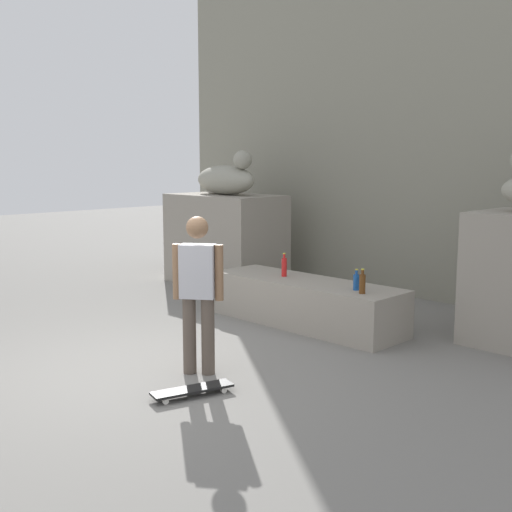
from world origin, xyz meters
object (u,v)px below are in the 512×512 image
Objects in this scene: statue_reclining_left at (226,179)px; skateboard at (192,390)px; bottle_brown at (362,283)px; skater at (198,288)px; bottle_blue at (356,282)px; bottle_red at (284,267)px.

statue_reclining_left is 5.87m from skateboard.
bottle_brown is at bearing -10.52° from statue_reclining_left.
skater is 2.23m from bottle_brown.
bottle_blue is (0.35, 2.27, -0.19)m from skater.
bottle_red reaches higher than skateboard.
statue_reclining_left is 5.41× the size of bottle_brown.
bottle_red is (-1.28, 0.06, 0.03)m from bottle_blue.
bottle_brown reaches higher than bottle_blue.
skater reaches higher than skateboard.
statue_reclining_left is at bearing -81.73° from skater.
bottle_blue is 0.87× the size of bottle_brown.
bottle_red is (2.50, -1.18, -1.15)m from statue_reclining_left.
bottle_blue is at bearing -134.89° from skater.
skateboard is at bearing -37.23° from statue_reclining_left.
statue_reclining_left is 4.15m from bottle_blue.
skater is at bearing -119.38° from skateboard.
skateboard is 2.83m from bottle_blue.
skater is 1.08m from skateboard.
bottle_blue is 1.29m from bottle_red.
statue_reclining_left is at bearing 161.94° from bottle_blue.
skateboard is (0.47, -0.47, -0.86)m from skater.
bottle_blue is 0.22m from bottle_brown.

